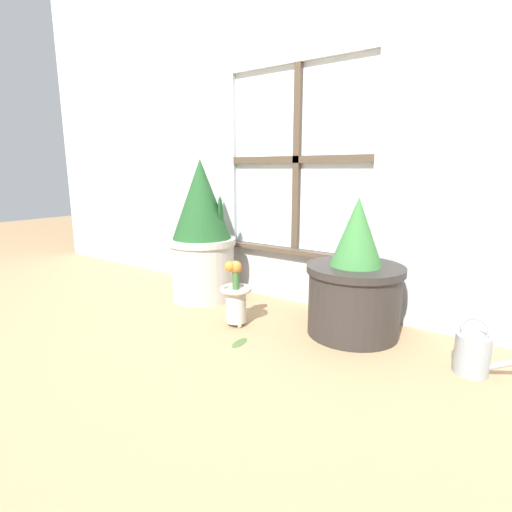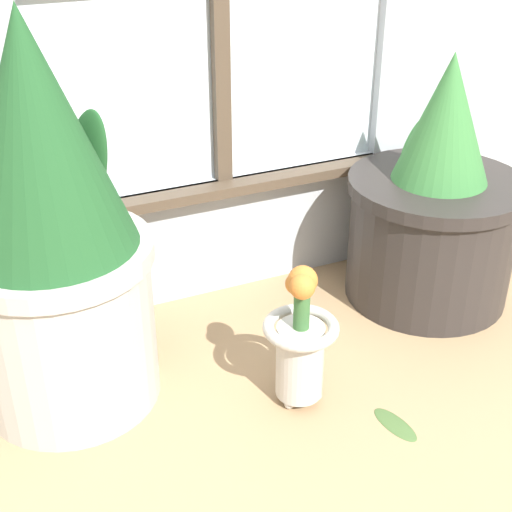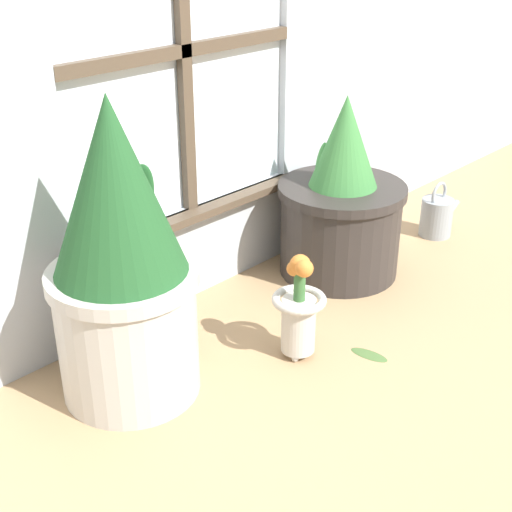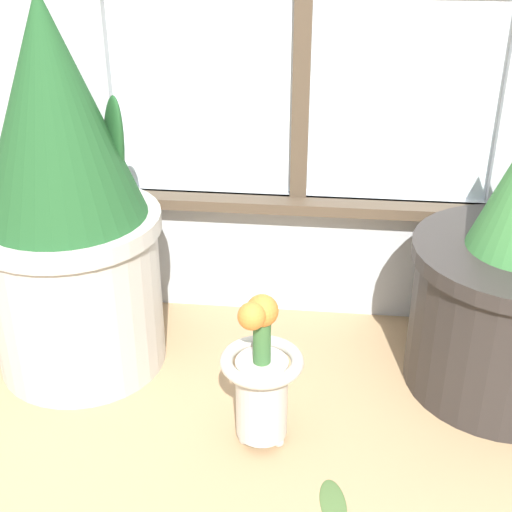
{
  "view_description": "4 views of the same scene",
  "coord_description": "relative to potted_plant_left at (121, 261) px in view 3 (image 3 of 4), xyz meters",
  "views": [
    {
      "loc": [
        1.07,
        -1.24,
        0.71
      ],
      "look_at": [
        -0.05,
        0.31,
        0.29
      ],
      "focal_mm": 28.0,
      "sensor_mm": 36.0,
      "label": 1
    },
    {
      "loc": [
        -0.57,
        -0.86,
        0.95
      ],
      "look_at": [
        -0.05,
        0.29,
        0.25
      ],
      "focal_mm": 50.0,
      "sensor_mm": 36.0,
      "label": 2
    },
    {
      "loc": [
        -1.3,
        -0.93,
        1.13
      ],
      "look_at": [
        -0.06,
        0.25,
        0.27
      ],
      "focal_mm": 50.0,
      "sensor_mm": 36.0,
      "label": 3
    },
    {
      "loc": [
        0.07,
        -0.89,
        0.92
      ],
      "look_at": [
        -0.06,
        0.25,
        0.32
      ],
      "focal_mm": 50.0,
      "sensor_mm": 36.0,
      "label": 4
    }
  ],
  "objects": [
    {
      "name": "ground_plane",
      "position": [
        0.44,
        -0.33,
        -0.36
      ],
      "size": [
        10.0,
        10.0,
        0.0
      ],
      "primitive_type": "plane",
      "color": "tan"
    },
    {
      "name": "flower_vase",
      "position": [
        0.41,
        -0.21,
        -0.22
      ],
      "size": [
        0.15,
        0.15,
        0.31
      ],
      "color": "#BCB7AD",
      "rests_on": "ground_plane"
    },
    {
      "name": "watering_can",
      "position": [
        1.36,
        -0.06,
        -0.29
      ],
      "size": [
        0.21,
        0.12,
        0.21
      ],
      "color": "gray",
      "rests_on": "ground_plane"
    },
    {
      "name": "fallen_leaf",
      "position": [
        0.54,
        -0.36,
        -0.36
      ],
      "size": [
        0.06,
        0.12,
        0.01
      ],
      "color": "#476633",
      "rests_on": "ground_plane"
    },
    {
      "name": "potted_plant_left",
      "position": [
        0.0,
        0.0,
        0.0
      ],
      "size": [
        0.37,
        0.37,
        0.77
      ],
      "color": "#B7B2A8",
      "rests_on": "ground_plane"
    },
    {
      "name": "potted_plant_right",
      "position": [
        0.88,
        0.02,
        -0.13
      ],
      "size": [
        0.42,
        0.42,
        0.6
      ],
      "color": "#2D2826",
      "rests_on": "ground_plane"
    }
  ]
}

